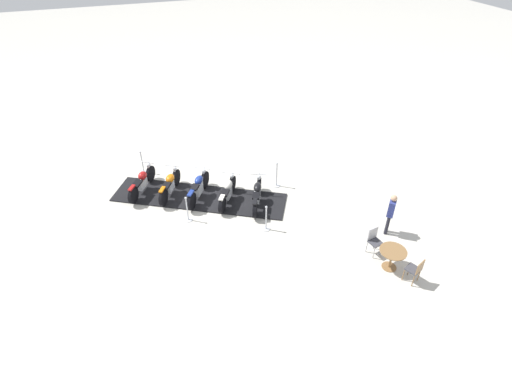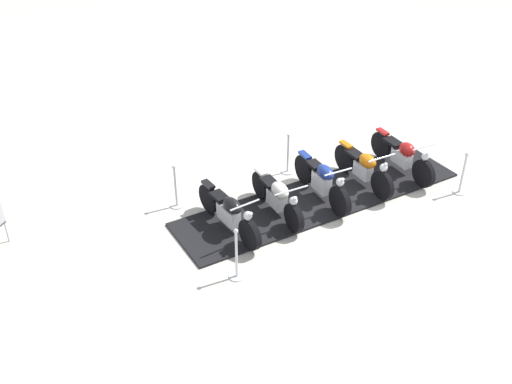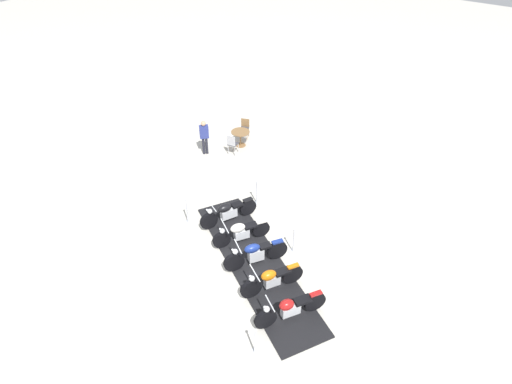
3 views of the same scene
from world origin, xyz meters
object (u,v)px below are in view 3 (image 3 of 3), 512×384
Objects in this scene: motorcycle_cream at (241,232)px; stanchion_right_front at (187,215)px; motorcycle_black at (228,212)px; stanchion_left_front at (257,196)px; stanchion_left_mid at (293,244)px; cafe_table at (240,135)px; motorcycle_copper at (271,279)px; motorcycle_navy at (255,254)px; stanchion_right_rear at (255,345)px; cafe_chair_near_table at (232,143)px; bystander_person at (204,135)px; cafe_chair_across_table at (245,127)px; motorcycle_maroon at (290,308)px.

stanchion_right_front is (0.33, -2.21, -0.10)m from motorcycle_cream.
stanchion_left_front is (-1.54, 0.20, -0.13)m from motorcycle_black.
motorcycle_cream is 1.73× the size of stanchion_left_mid.
stanchion_left_front is 4.43m from cafe_table.
motorcycle_copper reaches higher than motorcycle_black.
stanchion_right_front is at bearing -49.67° from motorcycle_cream.
motorcycle_navy is 3.27m from stanchion_right_rear.
cafe_chair_near_table is 1.31m from bystander_person.
motorcycle_copper is 8.82m from cafe_table.
motorcycle_cream is 0.96× the size of motorcycle_navy.
cafe_chair_near_table is 1.64m from cafe_chair_across_table.
motorcycle_cream is at bearing 37.56° from cafe_table.
motorcycle_navy is 1.81× the size of stanchion_left_front.
cafe_table is at bearing -128.30° from stanchion_left_mid.
motorcycle_black is 1.12× the size of motorcycle_copper.
stanchion_left_front is at bearing -108.12° from motorcycle_copper.
cafe_chair_across_table is (-5.39, -3.29, 0.06)m from motorcycle_black.
motorcycle_black reaches higher than cafe_chair_near_table.
bystander_person reaches higher than motorcycle_maroon.
stanchion_left_mid reaches higher than stanchion_left_front.
motorcycle_navy is 6.98m from cafe_chair_near_table.
motorcycle_navy is 0.97× the size of motorcycle_maroon.
motorcycle_maroon is at bearing -142.39° from cafe_chair_near_table.
motorcycle_copper is 1.75× the size of stanchion_left_mid.
motorcycle_navy is 3.27m from stanchion_right_front.
motorcycle_navy is 1.98× the size of cafe_chair_near_table.
stanchion_right_rear is at bearing 53.04° from motorcycle_copper.
cafe_chair_across_table is (-5.97, -4.33, 0.06)m from motorcycle_cream.
motorcycle_navy reaches higher than motorcycle_black.
stanchion_left_mid is (-1.25, 0.70, -0.17)m from motorcycle_navy.
motorcycle_black is 5.52m from stanchion_right_rear.
motorcycle_navy reaches higher than stanchion_left_mid.
cafe_table is (-5.55, -1.79, 0.18)m from stanchion_right_front.
motorcycle_maroon is 10.72m from cafe_chair_across_table.
cafe_chair_across_table is at bearing -161.45° from stanchion_right_front.
motorcycle_maroon is 1.50m from stanchion_right_rear.
motorcycle_cream is 2.38m from motorcycle_copper.
motorcycle_maroon reaches higher than cafe_chair_near_table.
stanchion_right_rear is at bearing 17.25° from stanchion_left_mid.
cafe_chair_across_table is at bearing -104.46° from motorcycle_maroon.
bystander_person is at bearing -131.50° from stanchion_right_rear.
motorcycle_maroon is 9.96m from cafe_table.
motorcycle_maroon is (1.75, 3.12, 0.01)m from motorcycle_cream.
cafe_chair_across_table is at bearing -137.82° from stanchion_left_front.
motorcycle_black is 2.16× the size of cafe_chair_near_table.
stanchion_left_front reaches higher than cafe_chair_near_table.
cafe_chair_near_table is at bearing -102.99° from motorcycle_copper.
motorcycle_cream is at bearing -87.70° from motorcycle_maroon.
motorcycle_navy reaches higher than motorcycle_copper.
cafe_chair_near_table is at bearing -138.27° from stanchion_right_rear.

